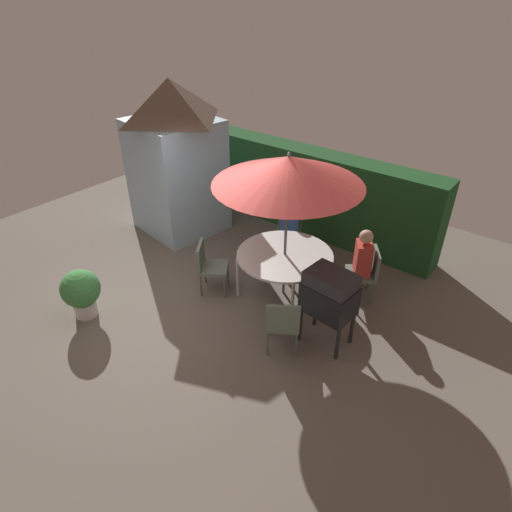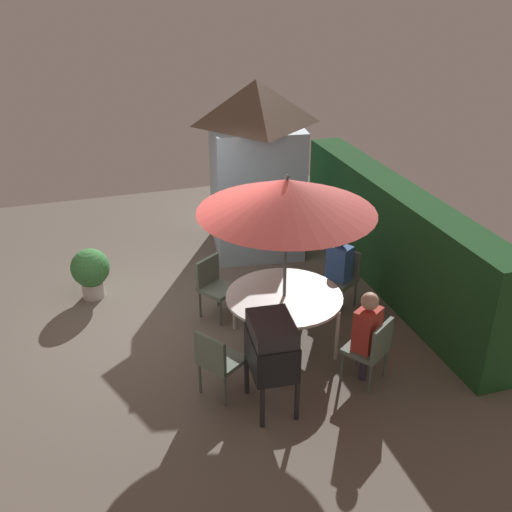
{
  "view_description": "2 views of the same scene",
  "coord_description": "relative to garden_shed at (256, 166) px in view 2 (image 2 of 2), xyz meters",
  "views": [
    {
      "loc": [
        4.35,
        -3.59,
        4.49
      ],
      "look_at": [
        0.87,
        0.75,
        0.96
      ],
      "focal_mm": 30.3,
      "sensor_mm": 36.0,
      "label": 1
    },
    {
      "loc": [
        7.44,
        -1.09,
        4.81
      ],
      "look_at": [
        0.67,
        1.02,
        1.24
      ],
      "focal_mm": 41.57,
      "sensor_mm": 36.0,
      "label": 2
    }
  ],
  "objects": [
    {
      "name": "garden_shed",
      "position": [
        0.0,
        0.0,
        0.0
      ],
      "size": [
        1.85,
        1.8,
        3.04
      ],
      "color": "#9EBCD1",
      "rests_on": "ground"
    },
    {
      "name": "chair_toward_house",
      "position": [
        3.88,
        -1.69,
        -1.03
      ],
      "size": [
        0.64,
        0.64,
        0.9
      ],
      "color": "slate",
      "rests_on": "ground"
    },
    {
      "name": "person_in_blue",
      "position": [
        2.42,
        0.54,
        -0.77
      ],
      "size": [
        0.42,
        0.38,
        1.26
      ],
      "color": "#3866B2",
      "rests_on": "ground"
    },
    {
      "name": "bbq_grill",
      "position": [
        4.27,
        -1.15,
        -0.7
      ],
      "size": [
        0.74,
        0.55,
        1.2
      ],
      "color": "black",
      "rests_on": "ground"
    },
    {
      "name": "ground_plane",
      "position": [
        2.08,
        -1.88,
        -1.55
      ],
      "size": [
        11.0,
        11.0,
        0.0
      ],
      "primitive_type": "plane",
      "color": "#6B6056"
    },
    {
      "name": "chair_toward_hedge",
      "position": [
        2.07,
        -1.29,
        -1.03
      ],
      "size": [
        0.64,
        0.64,
        0.9
      ],
      "color": "slate",
      "rests_on": "ground"
    },
    {
      "name": "person_in_red",
      "position": [
        4.14,
        0.13,
        -0.77
      ],
      "size": [
        0.39,
        0.42,
        1.26
      ],
      "color": "#CC3D33",
      "rests_on": "ground"
    },
    {
      "name": "chair_far_side",
      "position": [
        2.38,
        0.62,
        -1.03
      ],
      "size": [
        0.64,
        0.64,
        0.9
      ],
      "color": "slate",
      "rests_on": "ground"
    },
    {
      "name": "patio_umbrella",
      "position": [
        3.11,
        -0.57,
        0.65
      ],
      "size": [
        2.26,
        2.26,
        2.47
      ],
      "color": "#4C4C51",
      "rests_on": "ground"
    },
    {
      "name": "hedge_backdrop",
      "position": [
        2.08,
        1.62,
        -0.69
      ],
      "size": [
        5.6,
        0.58,
        1.72
      ],
      "color": "#1E4C23",
      "rests_on": "ground"
    },
    {
      "name": "patio_table",
      "position": [
        3.11,
        -0.57,
        -0.82
      ],
      "size": [
        1.57,
        1.57,
        0.78
      ],
      "color": "white",
      "rests_on": "ground"
    },
    {
      "name": "potted_plant_by_shed",
      "position": [
        1.0,
        -3.01,
        -1.08
      ],
      "size": [
        0.6,
        0.6,
        0.82
      ],
      "color": "silver",
      "rests_on": "ground"
    },
    {
      "name": "chair_near_shed",
      "position": [
        4.21,
        0.18,
        -1.03
      ],
      "size": [
        0.64,
        0.64,
        0.9
      ],
      "color": "slate",
      "rests_on": "ground"
    }
  ]
}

